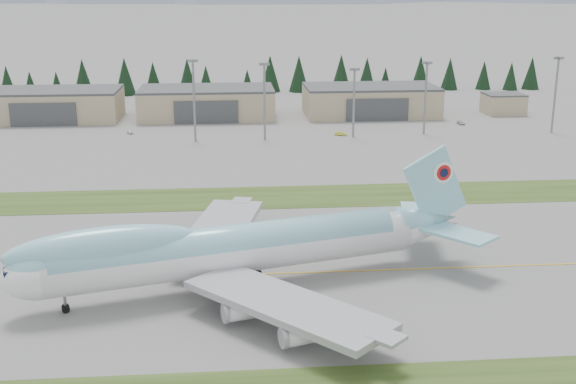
{
  "coord_description": "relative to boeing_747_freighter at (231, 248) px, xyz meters",
  "views": [
    {
      "loc": [
        -7.86,
        -111.46,
        46.3
      ],
      "look_at": [
        3.5,
        21.28,
        8.0
      ],
      "focal_mm": 45.0,
      "sensor_mm": 36.0,
      "label": 1
    }
  ],
  "objects": [
    {
      "name": "hangar_right",
      "position": [
        52.74,
        155.12,
        -1.33
      ],
      "size": [
        48.0,
        26.6,
        10.8
      ],
      "color": "tan",
      "rests_on": "ground"
    },
    {
      "name": "conifer_belt",
      "position": [
        13.77,
        216.67,
        0.69
      ],
      "size": [
        277.61,
        13.98,
        16.75
      ],
      "color": "black",
      "rests_on": "ground"
    },
    {
      "name": "floodlight_masts",
      "position": [
        19.8,
        114.98,
        9.54
      ],
      "size": [
        202.47,
        9.69,
        24.88
      ],
      "color": "gray",
      "rests_on": "ground"
    },
    {
      "name": "ground",
      "position": [
        7.74,
        5.23,
        -6.72
      ],
      "size": [
        7000.0,
        7000.0,
        0.0
      ],
      "primitive_type": "plane",
      "color": "slate",
      "rests_on": "ground"
    },
    {
      "name": "taxiway_line_main",
      "position": [
        7.74,
        5.23,
        -6.72
      ],
      "size": [
        400.0,
        0.4,
        0.02
      ],
      "primitive_type": "cube",
      "color": "gold",
      "rests_on": "ground"
    },
    {
      "name": "grass_strip_far",
      "position": [
        7.74,
        50.23,
        -6.72
      ],
      "size": [
        400.0,
        18.0,
        0.08
      ],
      "primitive_type": "cube",
      "color": "#2C4117",
      "rests_on": "ground"
    },
    {
      "name": "hangar_left",
      "position": [
        -62.26,
        155.12,
        -1.33
      ],
      "size": [
        48.0,
        26.6,
        10.8
      ],
      "color": "tan",
      "rests_on": "ground"
    },
    {
      "name": "service_vehicle_b",
      "position": [
        35.98,
        118.11,
        -6.72
      ],
      "size": [
        4.05,
        2.55,
        1.26
      ],
      "primitive_type": "imported",
      "rotation": [
        0.0,
        0.0,
        1.23
      ],
      "color": "gold",
      "rests_on": "ground"
    },
    {
      "name": "service_vehicle_a",
      "position": [
        -31.57,
        126.69,
        -6.72
      ],
      "size": [
        2.69,
        3.71,
        1.17
      ],
      "primitive_type": "imported",
      "rotation": [
        0.0,
        0.0,
        0.43
      ],
      "color": "white",
      "rests_on": "ground"
    },
    {
      "name": "control_shed",
      "position": [
        102.74,
        153.23,
        -2.92
      ],
      "size": [
        14.0,
        12.0,
        7.6
      ],
      "color": "tan",
      "rests_on": "ground"
    },
    {
      "name": "service_vehicle_c",
      "position": [
        80.3,
        133.32,
        -6.72
      ],
      "size": [
        2.19,
        4.41,
        1.23
      ],
      "primitive_type": "imported",
      "rotation": [
        0.0,
        0.0,
        0.11
      ],
      "color": "#ABAAAF",
      "rests_on": "ground"
    },
    {
      "name": "boeing_747_freighter",
      "position": [
        0.0,
        0.0,
        0.0
      ],
      "size": [
        77.37,
        64.43,
        20.37
      ],
      "rotation": [
        0.0,
        0.0,
        0.27
      ],
      "color": "white",
      "rests_on": "ground"
    },
    {
      "name": "hangar_center",
      "position": [
        -7.26,
        155.12,
        -1.33
      ],
      "size": [
        48.0,
        26.6,
        10.8
      ],
      "color": "tan",
      "rests_on": "ground"
    }
  ]
}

